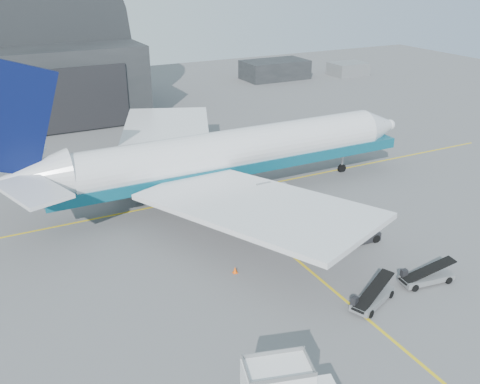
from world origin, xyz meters
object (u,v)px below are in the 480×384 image
pushback_tug (360,235)px  airliner (219,156)px  belt_loader_a (372,298)px  belt_loader_b (426,277)px

pushback_tug → airliner: bearing=117.6°
airliner → pushback_tug: bearing=-64.4°
pushback_tug → belt_loader_a: (-5.61, -8.36, -0.05)m
pushback_tug → belt_loader_a: size_ratio=0.75×
airliner → belt_loader_a: 23.91m
pushback_tug → belt_loader_a: 10.07m
airliner → belt_loader_a: size_ratio=10.14×
airliner → pushback_tug: size_ratio=13.54×
airliner → belt_loader_b: (7.41, -23.18, -4.22)m
airliner → belt_loader_b: size_ratio=10.09×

